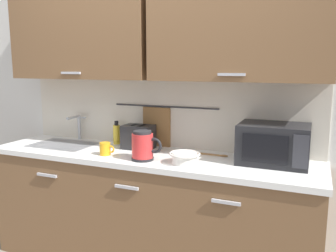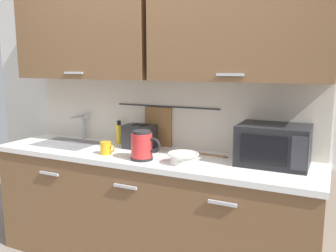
% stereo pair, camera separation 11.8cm
% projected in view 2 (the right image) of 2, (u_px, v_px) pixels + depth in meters
% --- Properties ---
extents(counter_unit, '(2.53, 0.64, 0.90)m').
position_uv_depth(counter_unit, '(146.00, 209.00, 2.74)').
color(counter_unit, brown).
rests_on(counter_unit, ground).
extents(back_wall_assembly, '(3.70, 0.41, 2.50)m').
position_uv_depth(back_wall_assembly, '(160.00, 70.00, 2.76)').
color(back_wall_assembly, silver).
rests_on(back_wall_assembly, ground).
extents(sink_faucet, '(0.09, 0.17, 0.22)m').
position_uv_depth(sink_faucet, '(82.00, 123.00, 3.17)').
color(sink_faucet, '#B2B5BA').
rests_on(sink_faucet, counter_unit).
extents(microwave, '(0.46, 0.35, 0.27)m').
position_uv_depth(microwave, '(273.00, 145.00, 2.35)').
color(microwave, black).
rests_on(microwave, counter_unit).
extents(electric_kettle, '(0.23, 0.16, 0.21)m').
position_uv_depth(electric_kettle, '(142.00, 146.00, 2.48)').
color(electric_kettle, black).
rests_on(electric_kettle, counter_unit).
extents(dish_soap_bottle, '(0.06, 0.06, 0.20)m').
position_uv_depth(dish_soap_bottle, '(119.00, 133.00, 3.00)').
color(dish_soap_bottle, yellow).
rests_on(dish_soap_bottle, counter_unit).
extents(mug_near_sink, '(0.12, 0.08, 0.09)m').
position_uv_depth(mug_near_sink, '(106.00, 148.00, 2.63)').
color(mug_near_sink, orange).
rests_on(mug_near_sink, counter_unit).
extents(mixing_bowl, '(0.21, 0.21, 0.08)m').
position_uv_depth(mixing_bowl, '(183.00, 157.00, 2.38)').
color(mixing_bowl, silver).
rests_on(mixing_bowl, counter_unit).
extents(toaster, '(0.26, 0.17, 0.19)m').
position_uv_depth(toaster, '(140.00, 137.00, 2.82)').
color(toaster, '#232326').
rests_on(toaster, counter_unit).
extents(wooden_spoon, '(0.28, 0.04, 0.01)m').
position_uv_depth(wooden_spoon, '(215.00, 155.00, 2.59)').
color(wooden_spoon, '#9E7042').
rests_on(wooden_spoon, counter_unit).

